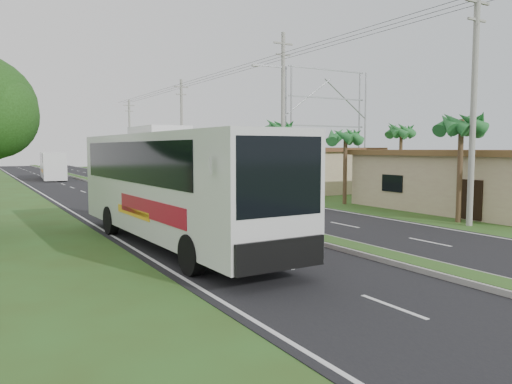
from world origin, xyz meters
TOP-DOWN VIEW (x-y plane):
  - ground at (0.00, 0.00)m, footprint 180.00×180.00m
  - road_asphalt at (0.00, 20.00)m, footprint 14.00×160.00m
  - median_strip at (0.00, 20.00)m, footprint 1.20×160.00m
  - lane_edge_left at (-6.70, 20.00)m, footprint 0.12×160.00m
  - lane_edge_right at (6.70, 20.00)m, footprint 0.12×160.00m
  - shop_near at (14.00, 6.00)m, footprint 8.60×12.60m
  - shop_mid at (14.00, 22.00)m, footprint 7.60×10.60m
  - shop_far at (14.00, 36.00)m, footprint 8.60×11.60m
  - palm_verge_a at (9.00, 3.00)m, footprint 2.40×2.40m
  - palm_verge_b at (9.40, 12.00)m, footprint 2.40×2.40m
  - palm_verge_c at (8.80, 19.00)m, footprint 2.40×2.40m
  - palm_verge_d at (9.30, 28.00)m, footprint 2.40×2.40m
  - palm_behind_shop at (17.50, 15.00)m, footprint 2.40×2.40m
  - utility_pole_a at (8.50, 2.00)m, footprint 1.60×0.28m
  - utility_pole_b at (8.47, 18.00)m, footprint 3.20×0.28m
  - utility_pole_c at (8.50, 38.00)m, footprint 1.60×0.28m
  - utility_pole_d at (8.50, 58.00)m, footprint 1.60×0.28m
  - billboard_lattice at (22.00, 30.00)m, footprint 10.18×1.18m
  - coach_bus_main at (-5.20, 4.41)m, footprint 3.35×13.87m
  - coach_bus_far at (-3.16, 49.14)m, footprint 3.27×10.97m
  - motorcyclist at (-2.00, 2.40)m, footprint 1.73×0.85m

SIDE VIEW (x-z plane):
  - ground at x=0.00m, z-range 0.00..0.00m
  - lane_edge_left at x=-6.70m, z-range 0.00..0.00m
  - lane_edge_right at x=6.70m, z-range 0.00..0.00m
  - road_asphalt at x=0.00m, z-range 0.00..0.02m
  - median_strip at x=0.00m, z-range 0.01..0.20m
  - motorcyclist at x=-2.00m, z-range -0.30..2.04m
  - shop_near at x=14.00m, z-range 0.02..3.54m
  - coach_bus_far at x=-3.16m, z-range 0.21..3.36m
  - shop_mid at x=14.00m, z-range 0.02..3.69m
  - shop_far at x=14.00m, z-range 0.02..3.84m
  - coach_bus_main at x=-5.20m, z-range 0.22..4.67m
  - palm_verge_b at x=9.40m, z-range 1.83..6.88m
  - palm_verge_d at x=9.30m, z-range 1.92..7.17m
  - palm_verge_a at x=9.00m, z-range 2.02..7.47m
  - palm_behind_shop at x=17.50m, z-range 2.11..7.76m
  - palm_verge_c at x=8.80m, z-range 2.20..8.05m
  - utility_pole_d at x=8.50m, z-range 0.17..10.67m
  - utility_pole_a at x=8.50m, z-range 0.17..11.17m
  - utility_pole_c at x=8.50m, z-range 0.17..11.17m
  - utility_pole_b at x=8.47m, z-range 0.26..12.26m
  - billboard_lattice at x=22.00m, z-range 0.79..12.86m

